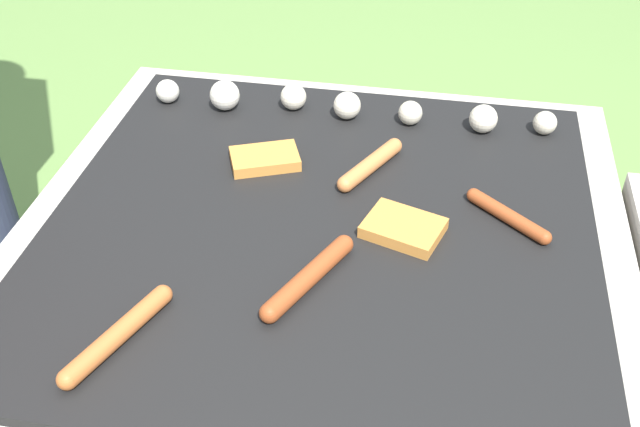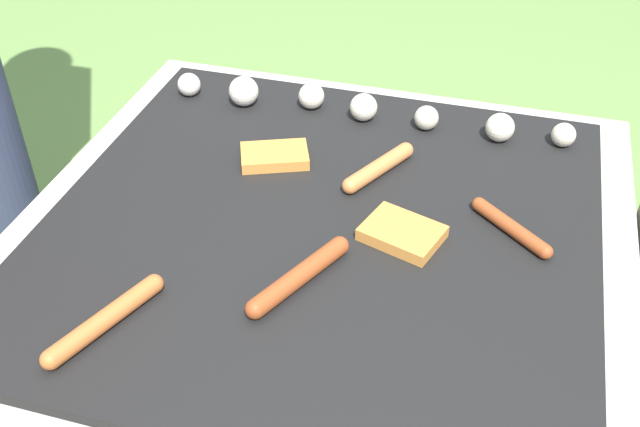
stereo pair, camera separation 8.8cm
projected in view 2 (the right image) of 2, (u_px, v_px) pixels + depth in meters
name	position (u px, v px, depth m)	size (l,w,h in m)	color
ground_plane	(320.00, 401.00, 1.44)	(14.00, 14.00, 0.00)	#608442
grill	(320.00, 322.00, 1.31)	(0.97, 0.97, 0.44)	#B2AA9E
sausage_front_center	(511.00, 227.00, 1.14)	(0.13, 0.11, 0.02)	#93421E
sausage_mid_left	(105.00, 320.00, 0.99)	(0.09, 0.19, 0.03)	#B7602D
sausage_back_right	(379.00, 167.00, 1.26)	(0.10, 0.16, 0.03)	#C6753D
sausage_back_center	(299.00, 276.00, 1.05)	(0.10, 0.19, 0.03)	#93421E
bread_slice_center	(275.00, 156.00, 1.30)	(0.14, 0.11, 0.02)	#D18438
bread_slice_right	(402.00, 234.00, 1.13)	(0.14, 0.12, 0.02)	#D18438
mushroom_row	(354.00, 106.00, 1.40)	(0.76, 0.08, 0.06)	silver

